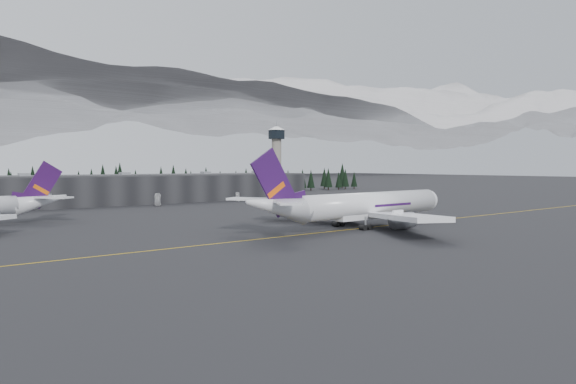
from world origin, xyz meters
TOP-DOWN VIEW (x-y plane):
  - ground at (0.00, 0.00)m, footprint 1400.00×1400.00m
  - taxiline at (0.00, -2.00)m, footprint 400.00×0.40m
  - terminal at (0.00, 125.00)m, footprint 160.00×30.00m
  - control_tower at (75.00, 128.00)m, footprint 10.00×10.00m
  - treeline at (0.00, 162.00)m, footprint 360.00×20.00m
  - jet_main at (7.39, -0.07)m, footprint 70.82×65.33m
  - gse_vehicle_a at (-5.60, 100.19)m, footprint 2.84×5.55m
  - gse_vehicle_b at (35.31, 104.13)m, footprint 4.57×3.79m

SIDE VIEW (x-z plane):
  - ground at x=0.00m, z-range 0.00..0.00m
  - taxiline at x=0.00m, z-range 0.00..0.02m
  - gse_vehicle_b at x=35.31m, z-range 0.00..1.47m
  - gse_vehicle_a at x=-5.60m, z-range 0.00..1.50m
  - jet_main at x=7.39m, z-range -4.54..16.28m
  - terminal at x=0.00m, z-range 0.00..12.60m
  - treeline at x=0.00m, z-range 0.00..15.00m
  - control_tower at x=75.00m, z-range 4.56..42.26m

